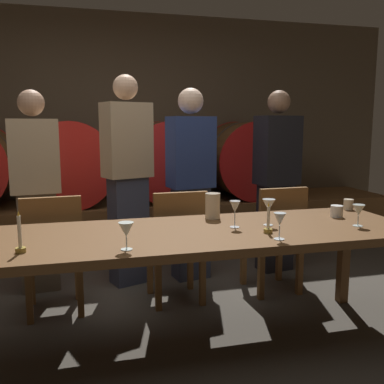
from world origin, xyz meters
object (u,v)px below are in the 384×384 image
(wine_barrel_center_right, at_px, (165,161))
(chair_right, at_px, (276,234))
(wine_barrel_far_right, at_px, (245,160))
(wine_glass_left, at_px, (126,230))
(guest_far_left, at_px, (36,190))
(wine_glass_far_right, at_px, (359,211))
(guest_center_left, at_px, (127,179))
(pitcher, at_px, (213,206))
(guest_center_right, at_px, (191,183))
(candle_right, at_px, (268,225))
(wine_glass_center_left, at_px, (235,208))
(cup_right, at_px, (348,204))
(dining_table, at_px, (195,241))
(wine_glass_center_right, at_px, (280,220))
(wine_glass_right, at_px, (269,206))
(wine_barrel_center_left, at_px, (71,164))
(chair_left, at_px, (53,249))
(cup_center, at_px, (337,211))
(candle_left, at_px, (20,241))
(guest_far_right, at_px, (277,180))
(chair_center, at_px, (177,241))

(wine_barrel_center_right, distance_m, chair_right, 1.74)
(wine_barrel_far_right, distance_m, wine_glass_left, 3.01)
(guest_far_left, height_order, wine_glass_far_right, guest_far_left)
(guest_center_left, bearing_deg, wine_glass_left, 63.76)
(pitcher, distance_m, wine_glass_far_right, 0.92)
(guest_center_right, height_order, candle_right, guest_center_right)
(guest_far_left, bearing_deg, wine_barrel_center_right, -147.93)
(wine_glass_center_left, bearing_deg, candle_right, -51.16)
(wine_barrel_center_right, relative_size, chair_right, 0.99)
(wine_glass_center_left, height_order, cup_right, wine_glass_center_left)
(dining_table, distance_m, guest_center_left, 1.25)
(chair_right, bearing_deg, cup_right, 138.84)
(wine_glass_center_right, bearing_deg, pitcher, 107.79)
(guest_far_left, relative_size, wine_glass_right, 9.79)
(wine_barrel_far_right, bearing_deg, wine_barrel_center_left, 180.00)
(chair_right, bearing_deg, candle_right, 58.86)
(wine_glass_center_left, distance_m, wine_glass_far_right, 0.77)
(wine_glass_far_right, bearing_deg, chair_left, 156.30)
(guest_far_left, height_order, cup_center, guest_far_left)
(wine_barrel_far_right, distance_m, candle_left, 3.26)
(wine_glass_center_left, bearing_deg, chair_right, 47.65)
(guest_center_left, height_order, guest_center_right, guest_center_left)
(cup_center, bearing_deg, wine_glass_left, -163.96)
(wine_glass_left, distance_m, cup_center, 1.53)
(chair_right, xyz_separation_m, wine_glass_far_right, (0.16, -0.81, 0.34))
(wine_glass_center_right, relative_size, cup_right, 1.91)
(wine_glass_far_right, xyz_separation_m, cup_center, (0.03, 0.27, -0.06))
(chair_right, bearing_deg, wine_glass_far_right, 98.61)
(guest_far_right, distance_m, wine_glass_center_right, 1.66)
(wine_barrel_far_right, relative_size, chair_right, 0.99)
(dining_table, xyz_separation_m, wine_glass_right, (0.48, 0.02, 0.19))
(candle_left, distance_m, cup_right, 2.28)
(wine_glass_far_right, bearing_deg, wine_barrel_far_right, 85.56)
(chair_center, bearing_deg, wine_glass_right, 122.77)
(wine_barrel_center_left, xyz_separation_m, guest_far_right, (1.85, -1.03, -0.11))
(guest_center_right, bearing_deg, wine_glass_center_left, 78.71)
(wine_barrel_far_right, bearing_deg, chair_right, -102.40)
(candle_right, height_order, cup_center, candle_right)
(candle_right, height_order, pitcher, candle_right)
(chair_center, relative_size, wine_glass_left, 6.20)
(candle_left, xyz_separation_m, wine_glass_left, (0.51, -0.08, 0.04))
(candle_right, relative_size, pitcher, 1.07)
(wine_barrel_center_right, xyz_separation_m, chair_right, (0.60, -1.56, -0.47))
(chair_left, height_order, candle_left, candle_left)
(wine_barrel_center_left, bearing_deg, candle_left, -94.64)
(guest_center_left, bearing_deg, chair_left, 21.58)
(guest_far_right, xyz_separation_m, pitcher, (-0.90, -0.90, -0.03))
(wine_barrel_center_left, height_order, cup_center, wine_barrel_center_left)
(candle_right, relative_size, wine_glass_far_right, 1.33)
(dining_table, bearing_deg, wine_barrel_center_right, 83.62)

